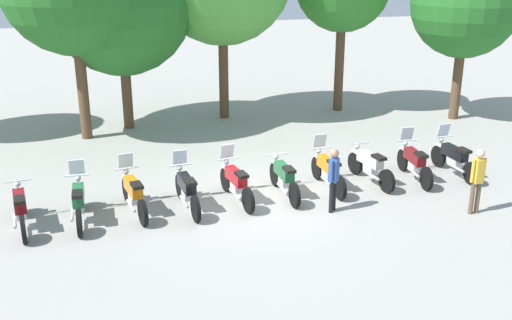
# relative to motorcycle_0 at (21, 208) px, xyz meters

# --- Properties ---
(ground_plane) EXTENTS (80.00, 80.00, 0.00)m
(ground_plane) POSITION_rel_motorcycle_0_xyz_m (5.83, 0.25, -0.50)
(ground_plane) COLOR #9E9B93
(motorcycle_0) EXTENTS (0.62, 2.18, 0.99)m
(motorcycle_0) POSITION_rel_motorcycle_0_xyz_m (0.00, 0.00, 0.00)
(motorcycle_0) COLOR black
(motorcycle_0) RESTS_ON ground_plane
(motorcycle_1) EXTENTS (0.62, 2.19, 1.37)m
(motorcycle_1) POSITION_rel_motorcycle_0_xyz_m (1.30, 0.03, 0.01)
(motorcycle_1) COLOR black
(motorcycle_1) RESTS_ON ground_plane
(motorcycle_2) EXTENTS (0.66, 2.17, 1.37)m
(motorcycle_2) POSITION_rel_motorcycle_0_xyz_m (2.58, 0.23, 0.01)
(motorcycle_2) COLOR black
(motorcycle_2) RESTS_ON ground_plane
(motorcycle_3) EXTENTS (0.62, 2.19, 1.37)m
(motorcycle_3) POSITION_rel_motorcycle_0_xyz_m (3.88, 0.14, 0.01)
(motorcycle_3) COLOR black
(motorcycle_3) RESTS_ON ground_plane
(motorcycle_4) EXTENTS (0.62, 2.18, 1.37)m
(motorcycle_4) POSITION_rel_motorcycle_0_xyz_m (5.17, 0.30, 0.01)
(motorcycle_4) COLOR black
(motorcycle_4) RESTS_ON ground_plane
(motorcycle_5) EXTENTS (0.62, 2.19, 0.99)m
(motorcycle_5) POSITION_rel_motorcycle_0_xyz_m (6.47, 0.32, 0.00)
(motorcycle_5) COLOR black
(motorcycle_5) RESTS_ON ground_plane
(motorcycle_6) EXTENTS (0.62, 2.19, 1.37)m
(motorcycle_6) POSITION_rel_motorcycle_0_xyz_m (7.77, 0.51, 0.01)
(motorcycle_6) COLOR black
(motorcycle_6) RESTS_ON ground_plane
(motorcycle_7) EXTENTS (0.62, 2.18, 0.99)m
(motorcycle_7) POSITION_rel_motorcycle_0_xyz_m (9.06, 0.61, 0.00)
(motorcycle_7) COLOR black
(motorcycle_7) RESTS_ON ground_plane
(motorcycle_8) EXTENTS (0.62, 2.19, 1.37)m
(motorcycle_8) POSITION_rel_motorcycle_0_xyz_m (10.36, 0.52, 0.01)
(motorcycle_8) COLOR black
(motorcycle_8) RESTS_ON ground_plane
(motorcycle_9) EXTENTS (0.62, 2.19, 1.37)m
(motorcycle_9) POSITION_rel_motorcycle_0_xyz_m (11.65, 0.56, 0.01)
(motorcycle_9) COLOR black
(motorcycle_9) RESTS_ON ground_plane
(person_0) EXTENTS (0.40, 0.23, 1.66)m
(person_0) POSITION_rel_motorcycle_0_xyz_m (10.65, -1.96, 0.47)
(person_0) COLOR brown
(person_0) RESTS_ON ground_plane
(person_1) EXTENTS (0.33, 0.35, 1.62)m
(person_1) POSITION_rel_motorcycle_0_xyz_m (7.33, -0.96, 0.44)
(person_1) COLOR black
(person_1) RESTS_ON ground_plane
(tree_2) EXTENTS (4.96, 4.96, 6.90)m
(tree_2) POSITION_rel_motorcycle_0_xyz_m (2.93, 7.89, 3.91)
(tree_2) COLOR brown
(tree_2) RESTS_ON ground_plane
(tree_5) EXTENTS (3.92, 3.92, 6.26)m
(tree_5) POSITION_rel_motorcycle_0_xyz_m (15.07, 5.97, 3.78)
(tree_5) COLOR brown
(tree_5) RESTS_ON ground_plane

